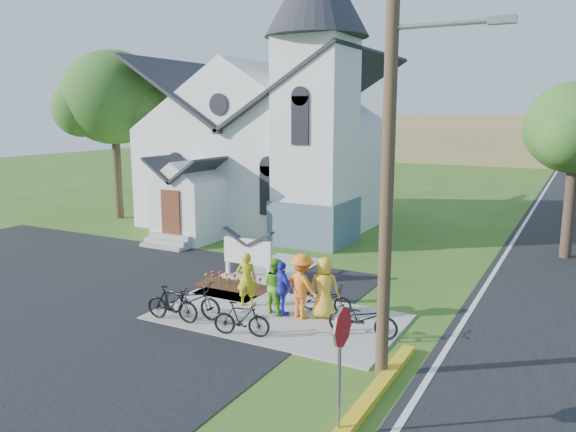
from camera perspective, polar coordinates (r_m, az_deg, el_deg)
The scene contains 20 objects.
ground at distance 16.78m, azimuth -6.45°, elevation -9.91°, with size 120.00×120.00×0.00m, color #35601B.
parking_lot at distance 20.23m, azimuth -26.57°, elevation -7.38°, with size 20.00×16.00×0.02m, color black.
sidewalk at distance 16.42m, azimuth -1.06°, elevation -10.21°, with size 7.00×4.00×0.05m, color #9B968C.
church at distance 29.24m, azimuth -1.56°, elevation 9.31°, with size 12.35×12.00×13.00m.
church_sign at distance 19.66m, azimuth -4.10°, elevation -3.69°, with size 2.20×0.40×1.70m.
flower_bed at distance 19.21m, azimuth -5.51°, elevation -7.13°, with size 2.60×1.10×0.07m, color #3C1C10.
utility_pole at distance 11.98m, azimuth 10.50°, elevation 8.29°, with size 3.45×0.28×10.00m.
stop_sign at distance 10.24m, azimuth 5.45°, elevation -12.81°, with size 0.11×0.76×2.48m.
tree_lot_corner at distance 32.48m, azimuth -17.31°, elevation 11.36°, with size 5.60×5.60×9.15m.
distant_hills at distance 69.56m, azimuth 23.64°, elevation 6.56°, with size 61.00×10.00×5.60m.
cyclist_0 at distance 17.08m, azimuth -4.23°, elevation -6.42°, with size 0.60×0.39×1.65m, color gold.
bike_0 at distance 16.46m, azimuth -9.74°, elevation -8.31°, with size 0.69×1.97×1.03m, color black.
cyclist_1 at distance 16.42m, azimuth -1.31°, elevation -7.07°, with size 0.80×0.63×1.65m, color #63B922.
bike_1 at distance 16.24m, azimuth -11.68°, elevation -8.71°, with size 0.47×1.66×1.00m, color black.
cyclist_2 at distance 16.24m, azimuth -0.64°, elevation -7.38°, with size 0.93×0.39×1.59m, color #2A32D3.
bike_2 at distance 16.62m, azimuth 3.86°, elevation -8.36°, with size 0.55×1.59×0.83m, color black.
cyclist_3 at distance 16.03m, azimuth 1.43°, elevation -7.11°, with size 1.21×0.69×1.87m, color orange.
bike_3 at distance 14.95m, azimuth -4.74°, elevation -10.38°, with size 0.43×1.54×0.92m, color black.
cyclist_4 at distance 16.06m, azimuth 3.70°, elevation -7.28°, with size 0.86×0.56×1.77m, color yellow.
bike_4 at distance 14.99m, azimuth 7.61°, elevation -10.27°, with size 0.65×1.86×0.98m, color black.
Camera 1 is at (9.02, -12.90, 5.81)m, focal length 35.00 mm.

